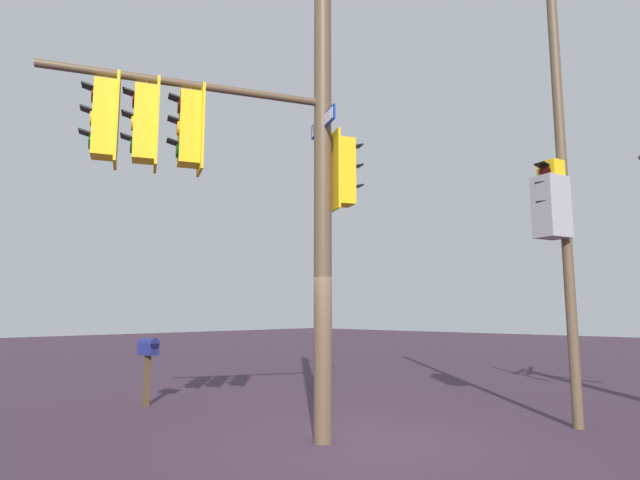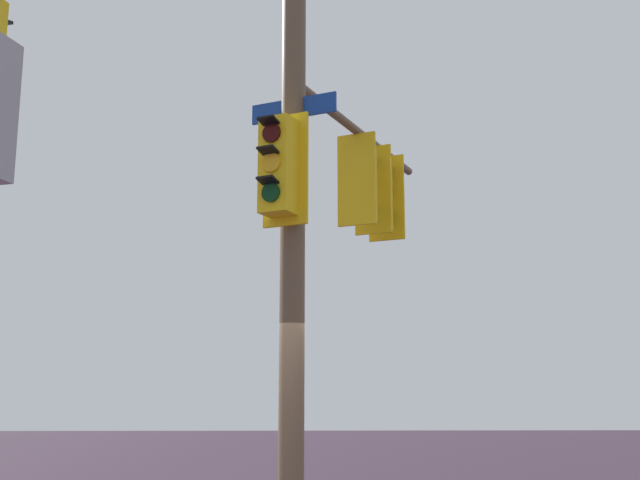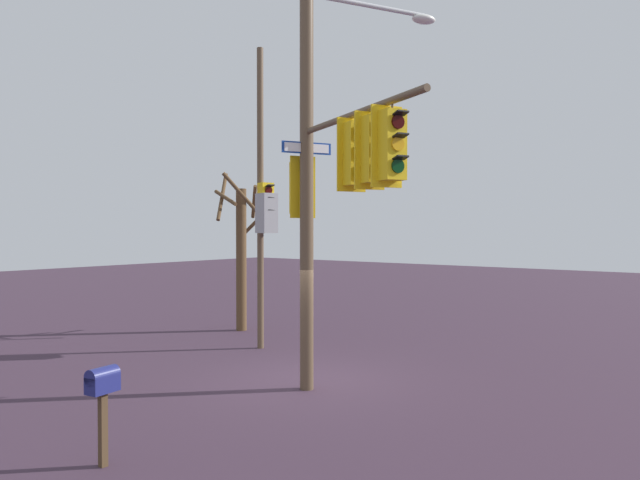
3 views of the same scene
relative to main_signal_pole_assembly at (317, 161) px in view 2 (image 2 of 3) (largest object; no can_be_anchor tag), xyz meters
The scene contains 1 object.
main_signal_pole_assembly is the anchor object (origin of this frame).
Camera 2 is at (-8.69, -0.47, 1.64)m, focal length 45.80 mm.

